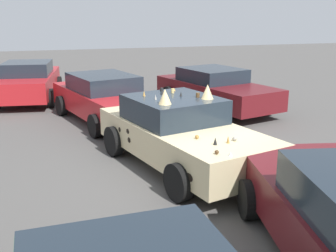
{
  "coord_description": "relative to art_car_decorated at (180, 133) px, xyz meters",
  "views": [
    {
      "loc": [
        -7.64,
        2.72,
        3.11
      ],
      "look_at": [
        0.0,
        0.3,
        0.9
      ],
      "focal_mm": 43.81,
      "sensor_mm": 36.0,
      "label": 1
    }
  ],
  "objects": [
    {
      "name": "ground_plane",
      "position": [
        -0.07,
        -0.02,
        -0.72
      ],
      "size": [
        60.0,
        60.0,
        0.0
      ],
      "primitive_type": "plane",
      "color": "#514F4C"
    },
    {
      "name": "art_car_decorated",
      "position": [
        0.0,
        0.0,
        0.0
      ],
      "size": [
        4.68,
        2.82,
        1.72
      ],
      "rotation": [
        0.0,
        0.0,
        3.38
      ],
      "color": "beige",
      "rests_on": "ground"
    },
    {
      "name": "parked_sedan_behind_right",
      "position": [
        4.56,
        -2.81,
        -0.02
      ],
      "size": [
        4.9,
        2.88,
        1.36
      ],
      "rotation": [
        0.0,
        0.0,
        3.39
      ],
      "color": "#5B1419",
      "rests_on": "ground"
    },
    {
      "name": "parked_sedan_far_right",
      "position": [
        8.02,
        3.06,
        -0.0
      ],
      "size": [
        4.71,
        2.48,
        1.43
      ],
      "rotation": [
        0.0,
        0.0,
        -0.15
      ],
      "color": "red",
      "rests_on": "ground"
    },
    {
      "name": "parked_sedan_row_back_center",
      "position": [
        4.16,
        0.9,
        -0.02
      ],
      "size": [
        4.83,
        2.79,
        1.38
      ],
      "rotation": [
        0.0,
        0.0,
        3.39
      ],
      "color": "red",
      "rests_on": "ground"
    }
  ]
}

